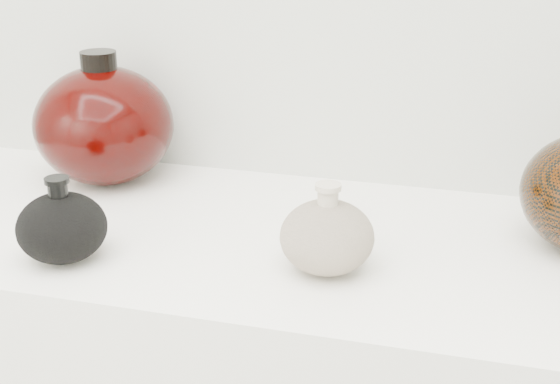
# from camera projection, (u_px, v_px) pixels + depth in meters

# --- Properties ---
(black_gourd_vase) EXTENTS (0.15, 0.15, 0.12)m
(black_gourd_vase) POSITION_uv_depth(u_px,v_px,m) (62.00, 227.00, 1.05)
(black_gourd_vase) COLOR black
(black_gourd_vase) RESTS_ON display_counter
(cream_gourd_vase) EXTENTS (0.15, 0.15, 0.12)m
(cream_gourd_vase) POSITION_uv_depth(u_px,v_px,m) (327.00, 236.00, 1.02)
(cream_gourd_vase) COLOR #C5B09B
(cream_gourd_vase) RESTS_ON display_counter
(left_round_pot) EXTENTS (0.28, 0.28, 0.22)m
(left_round_pot) POSITION_uv_depth(u_px,v_px,m) (104.00, 125.00, 1.31)
(left_round_pot) COLOR black
(left_round_pot) RESTS_ON display_counter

